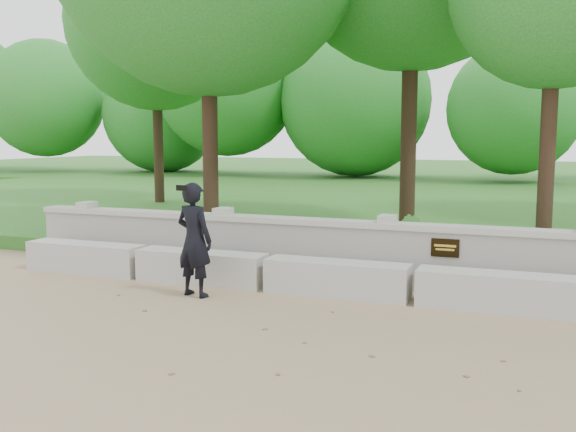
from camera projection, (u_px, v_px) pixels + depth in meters
name	position (u px, v px, depth m)	size (l,w,h in m)	color
ground	(378.00, 349.00, 6.26)	(80.00, 80.00, 0.00)	#8D7256
lawn	(486.00, 202.00, 19.19)	(40.00, 22.00, 0.25)	#2C5921
concrete_bench	(414.00, 285.00, 7.99)	(11.90, 0.45, 0.45)	#ABA9A1
parapet_wall	(423.00, 256.00, 8.61)	(12.50, 0.35, 0.90)	#A09E98
man_main	(194.00, 240.00, 8.25)	(0.61, 0.55, 1.48)	black
tree_far_left	(155.00, 8.00, 17.26)	(4.80, 4.80, 7.67)	#382619
shrub_a	(220.00, 228.00, 10.47)	(0.34, 0.23, 0.65)	#3B892E
shrub_b	(411.00, 238.00, 9.42)	(0.37, 0.30, 0.67)	#3B892E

